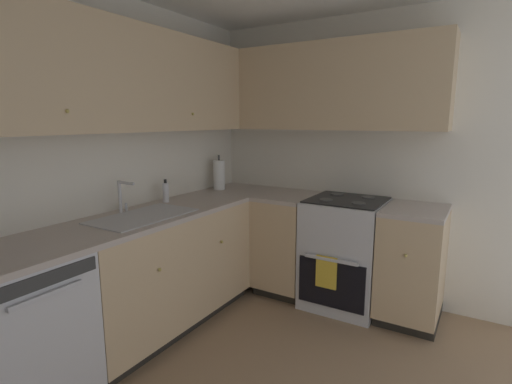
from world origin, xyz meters
name	(u,v)px	position (x,y,z in m)	size (l,w,h in m)	color
wall_back	(80,172)	(0.00, 1.45, 1.23)	(3.64, 0.05, 2.46)	silver
wall_right	(366,160)	(1.79, 0.00, 1.23)	(0.05, 2.96, 2.46)	silver
dishwasher	(18,338)	(-0.66, 1.13, 0.44)	(0.60, 0.63, 0.88)	silver
lower_cabinets_back	(163,271)	(0.41, 1.13, 0.45)	(1.53, 0.62, 0.88)	tan
countertop_back	(160,213)	(0.40, 1.13, 0.90)	(2.73, 0.60, 0.04)	#B7A89E
lower_cabinets_right	(344,255)	(1.47, 0.06, 0.45)	(0.62, 1.53, 0.88)	tan
countertop_right	(346,203)	(1.47, 0.06, 0.90)	(0.60, 1.53, 0.03)	#B7A89E
oven_range	(345,252)	(1.49, 0.06, 0.47)	(0.68, 0.62, 1.07)	silver
upper_cabinets_back	(122,79)	(0.24, 1.27, 1.85)	(2.41, 0.34, 0.72)	tan
upper_cabinets_right	(319,87)	(1.61, 0.39, 1.85)	(0.32, 2.08, 0.72)	tan
sink	(144,222)	(0.22, 1.10, 0.88)	(0.72, 0.40, 0.10)	#B7B7BC
faucet	(122,194)	(0.22, 1.31, 1.06)	(0.07, 0.16, 0.23)	silver
soap_bottle	(166,192)	(0.65, 1.31, 1.00)	(0.05, 0.05, 0.19)	silver
paper_towel_roll	(219,175)	(1.36, 1.29, 1.06)	(0.11, 0.11, 0.34)	white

